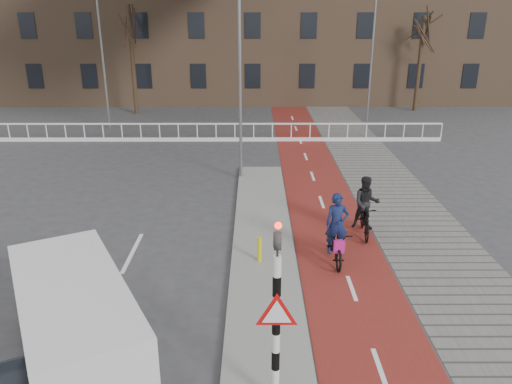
{
  "coord_description": "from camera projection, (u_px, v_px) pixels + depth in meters",
  "views": [
    {
      "loc": [
        -0.96,
        -8.97,
        6.62
      ],
      "look_at": [
        -0.91,
        5.0,
        1.5
      ],
      "focal_mm": 35.0,
      "sensor_mm": 36.0,
      "label": 1
    }
  ],
  "objects": [
    {
      "name": "ground",
      "position": [
        299.0,
        337.0,
        10.71
      ],
      "size": [
        120.0,
        120.0,
        0.0
      ],
      "primitive_type": "plane",
      "color": "#38383A",
      "rests_on": "ground"
    },
    {
      "name": "bike_lane",
      "position": [
        315.0,
        184.0,
        20.1
      ],
      "size": [
        2.5,
        60.0,
        0.01
      ],
      "primitive_type": "cube",
      "color": "maroon",
      "rests_on": "ground"
    },
    {
      "name": "sidewalk",
      "position": [
        385.0,
        184.0,
        20.11
      ],
      "size": [
        3.0,
        60.0,
        0.01
      ],
      "primitive_type": "cube",
      "color": "slate",
      "rests_on": "ground"
    },
    {
      "name": "curb_island",
      "position": [
        263.0,
        250.0,
        14.44
      ],
      "size": [
        1.8,
        16.0,
        0.12
      ],
      "primitive_type": "cube",
      "color": "gray",
      "rests_on": "ground"
    },
    {
      "name": "traffic_signal",
      "position": [
        276.0,
        312.0,
        8.12
      ],
      "size": [
        0.8,
        0.8,
        3.68
      ],
      "color": "black",
      "rests_on": "curb_island"
    },
    {
      "name": "bollard",
      "position": [
        259.0,
        249.0,
        13.61
      ],
      "size": [
        0.12,
        0.12,
        0.7
      ],
      "primitive_type": "cylinder",
      "color": "#D3CA0B",
      "rests_on": "curb_island"
    },
    {
      "name": "cyclist_near",
      "position": [
        336.0,
        239.0,
        13.76
      ],
      "size": [
        0.68,
        1.91,
        1.98
      ],
      "rotation": [
        0.0,
        0.0,
        0.01
      ],
      "color": "black",
      "rests_on": "bike_lane"
    },
    {
      "name": "cyclist_far",
      "position": [
        365.0,
        212.0,
        15.28
      ],
      "size": [
        0.86,
        1.81,
        1.91
      ],
      "rotation": [
        0.0,
        0.0,
        -0.08
      ],
      "color": "black",
      "rests_on": "bike_lane"
    },
    {
      "name": "van",
      "position": [
        76.0,
        328.0,
        9.33
      ],
      "size": [
        3.72,
        4.83,
        1.94
      ],
      "rotation": [
        0.0,
        0.0,
        0.49
      ],
      "color": "silver",
      "rests_on": "ground"
    },
    {
      "name": "railing",
      "position": [
        179.0,
        136.0,
        26.55
      ],
      "size": [
        28.0,
        0.1,
        0.99
      ],
      "color": "silver",
      "rests_on": "ground"
    },
    {
      "name": "tree_mid",
      "position": [
        133.0,
        61.0,
        32.58
      ],
      "size": [
        0.29,
        0.29,
        6.95
      ],
      "primitive_type": "cylinder",
      "color": "black",
      "rests_on": "ground"
    },
    {
      "name": "tree_right",
      "position": [
        419.0,
        64.0,
        33.69
      ],
      "size": [
        0.27,
        0.27,
        6.27
      ],
      "primitive_type": "cylinder",
      "color": "black",
      "rests_on": "ground"
    },
    {
      "name": "streetlight_near",
      "position": [
        240.0,
        92.0,
        19.52
      ],
      "size": [
        0.12,
        0.12,
        7.19
      ],
      "primitive_type": "cylinder",
      "color": "slate",
      "rests_on": "ground"
    },
    {
      "name": "streetlight_left",
      "position": [
        102.0,
        51.0,
        27.98
      ],
      "size": [
        0.12,
        0.12,
        8.84
      ],
      "primitive_type": "cylinder",
      "color": "slate",
      "rests_on": "ground"
    },
    {
      "name": "streetlight_right",
      "position": [
        372.0,
        58.0,
        30.33
      ],
      "size": [
        0.12,
        0.12,
        7.76
      ],
      "primitive_type": "cylinder",
      "color": "slate",
      "rests_on": "ground"
    }
  ]
}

